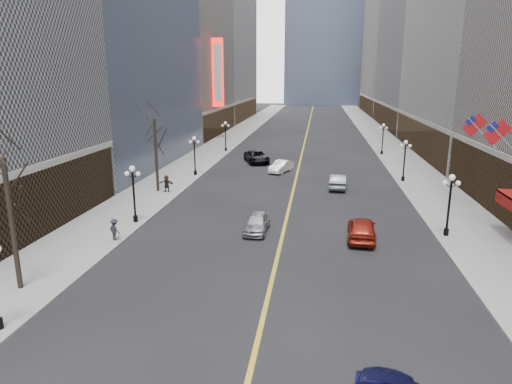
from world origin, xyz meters
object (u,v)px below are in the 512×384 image
(streetlamp_west_3, at_px, (226,133))
(car_sb_mid, at_px, (362,228))
(streetlamp_east_2, at_px, (405,156))
(streetlamp_west_1, at_px, (133,188))
(streetlamp_east_1, at_px, (450,199))
(streetlamp_west_2, at_px, (195,152))
(streetlamp_east_3, at_px, (383,136))
(car_nb_near, at_px, (257,223))
(car_sb_far, at_px, (338,181))
(car_nb_mid, at_px, (281,166))
(car_nb_far, at_px, (257,157))

(streetlamp_west_3, height_order, car_sb_mid, streetlamp_west_3)
(streetlamp_east_2, bearing_deg, streetlamp_west_1, -142.67)
(streetlamp_east_1, relative_size, streetlamp_west_2, 1.00)
(streetlamp_east_1, relative_size, car_sb_mid, 0.93)
(streetlamp_east_3, relative_size, car_nb_near, 1.09)
(streetlamp_east_3, relative_size, streetlamp_west_3, 1.00)
(streetlamp_west_1, bearing_deg, streetlamp_east_3, 56.75)
(streetlamp_east_2, xyz_separation_m, streetlamp_west_3, (-23.60, 18.00, 0.00))
(streetlamp_east_1, bearing_deg, streetlamp_east_2, 90.00)
(streetlamp_east_1, height_order, car_nb_near, streetlamp_east_1)
(streetlamp_east_1, xyz_separation_m, car_sb_far, (-7.24, 14.11, -2.13))
(streetlamp_west_1, distance_m, car_nb_mid, 23.82)
(streetlamp_east_3, height_order, streetlamp_west_1, same)
(streetlamp_east_2, xyz_separation_m, car_nb_far, (-17.60, 9.44, -2.09))
(streetlamp_east_1, bearing_deg, streetlamp_west_3, 123.25)
(streetlamp_west_2, xyz_separation_m, car_nb_far, (6.00, 9.44, -2.09))
(car_nb_mid, xyz_separation_m, car_sb_far, (6.56, -7.49, 0.05))
(car_nb_far, bearing_deg, streetlamp_west_2, -142.16)
(streetlamp_east_2, relative_size, car_nb_mid, 1.04)
(streetlamp_east_2, bearing_deg, car_sb_far, -151.76)
(car_nb_mid, xyz_separation_m, car_sb_mid, (7.65, -22.89, 0.11))
(streetlamp_east_3, xyz_separation_m, car_sb_far, (-7.24, -21.89, -2.13))
(streetlamp_west_1, height_order, car_sb_mid, streetlamp_west_1)
(streetlamp_west_3, bearing_deg, car_sb_mid, -64.92)
(streetlamp_east_1, relative_size, car_sb_far, 0.97)
(streetlamp_east_2, bearing_deg, streetlamp_east_3, 90.00)
(streetlamp_west_3, bearing_deg, car_nb_near, -75.03)
(streetlamp_east_1, distance_m, streetlamp_east_2, 18.00)
(streetlamp_east_2, distance_m, car_nb_near, 23.30)
(car_nb_near, xyz_separation_m, car_nb_mid, (0.00, 22.24, 0.01))
(streetlamp_east_2, xyz_separation_m, car_nb_mid, (-13.80, 3.60, -2.18))
(streetlamp_east_2, relative_size, streetlamp_west_1, 1.00)
(streetlamp_east_3, xyz_separation_m, car_sb_mid, (-6.15, -37.29, -2.08))
(streetlamp_east_2, bearing_deg, car_nb_near, -126.51)
(streetlamp_east_3, relative_size, car_nb_far, 0.78)
(streetlamp_west_1, xyz_separation_m, car_sb_far, (16.36, 14.11, -2.13))
(streetlamp_east_3, xyz_separation_m, car_nb_far, (-17.60, -8.56, -2.09))
(streetlamp_east_3, distance_m, car_nb_near, 39.22)
(car_nb_far, bearing_deg, car_nb_near, -102.03)
(car_nb_mid, bearing_deg, car_nb_near, -69.47)
(streetlamp_east_3, bearing_deg, streetlamp_west_1, -123.25)
(streetlamp_east_1, bearing_deg, streetlamp_east_3, 90.00)
(streetlamp_east_1, xyz_separation_m, car_nb_near, (-13.80, -0.64, -2.19))
(car_nb_near, height_order, car_nb_mid, car_nb_mid)
(streetlamp_west_3, relative_size, car_nb_mid, 1.04)
(streetlamp_west_2, bearing_deg, streetlamp_west_3, 90.00)
(streetlamp_west_3, height_order, car_nb_mid, streetlamp_west_3)
(car_nb_near, bearing_deg, car_nb_mid, 90.90)
(car_sb_far, bearing_deg, car_nb_far, -48.33)
(streetlamp_east_1, height_order, streetlamp_east_3, same)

